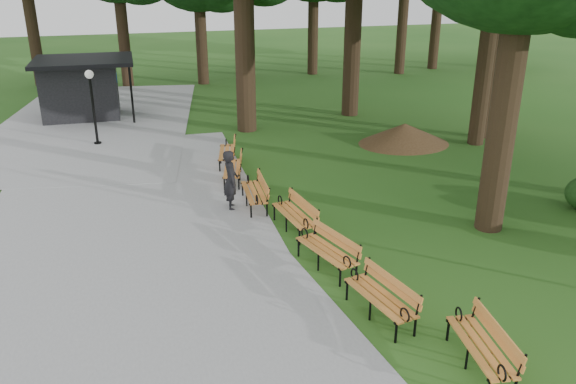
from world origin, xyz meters
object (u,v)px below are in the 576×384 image
object	(u,v)px
person	(231,180)
bench_6	(227,152)
bench_3	(294,215)
bench_2	(326,251)
bench_5	(233,169)
bench_1	(380,298)
dirt_mound	(404,134)
kiosk	(80,88)
bench_0	(481,346)
lamp_post	(91,91)
bench_4	(254,192)

from	to	relation	value
person	bench_6	bearing A→B (deg)	-2.67
person	bench_3	xyz separation A→B (m)	(1.27, -1.89, -0.42)
bench_2	bench_5	world-z (taller)	same
person	bench_2	world-z (taller)	person
bench_6	person	bearing A→B (deg)	3.64
bench_1	dirt_mound	bearing A→B (deg)	139.67
kiosk	dirt_mound	size ratio (longest dim) A/B	1.41
bench_0	bench_1	bearing A→B (deg)	-143.89
person	bench_0	bearing A→B (deg)	-155.17
bench_0	bench_3	distance (m)	6.33
bench_0	kiosk	bearing A→B (deg)	-152.27
dirt_mound	bench_1	world-z (taller)	bench_1
bench_6	bench_1	bearing A→B (deg)	18.86
bench_3	bench_6	distance (m)	5.81
bench_0	bench_6	size ratio (longest dim) A/B	1.00
person	dirt_mound	size ratio (longest dim) A/B	0.58
bench_3	kiosk	bearing A→B (deg)	-165.34
kiosk	bench_3	size ratio (longest dim) A/B	2.22
kiosk	bench_5	xyz separation A→B (m)	(4.84, -10.20, -0.88)
kiosk	lamp_post	size ratio (longest dim) A/B	1.47
kiosk	bench_3	xyz separation A→B (m)	(5.65, -14.25, -0.88)
bench_0	bench_5	size ratio (longest dim) A/B	1.00
person	bench_1	xyz separation A→B (m)	(1.71, -6.17, -0.42)
bench_1	bench_4	bearing A→B (deg)	178.85
kiosk	bench_2	world-z (taller)	kiosk
bench_5	bench_6	xyz separation A→B (m)	(0.15, 1.73, 0.00)
lamp_post	bench_5	size ratio (longest dim) A/B	1.51
bench_1	kiosk	bearing A→B (deg)	-172.79
lamp_post	bench_5	world-z (taller)	lamp_post
person	lamp_post	size ratio (longest dim) A/B	0.60
bench_4	bench_6	world-z (taller)	same
bench_1	bench_2	bearing A→B (deg)	177.49
bench_1	lamp_post	bearing A→B (deg)	-169.49
bench_2	bench_6	world-z (taller)	same
bench_3	bench_4	world-z (taller)	same
dirt_mound	bench_3	xyz separation A→B (m)	(-6.38, -6.29, 0.04)
lamp_post	dirt_mound	xyz separation A→B (m)	(11.38, -3.23, -1.68)
person	kiosk	size ratio (longest dim) A/B	0.41
lamp_post	bench_2	size ratio (longest dim) A/B	1.51
bench_6	bench_4	bearing A→B (deg)	13.12
kiosk	bench_4	world-z (taller)	kiosk
bench_4	dirt_mound	bearing A→B (deg)	126.78
bench_4	bench_5	size ratio (longest dim) A/B	1.00
dirt_mound	bench_4	world-z (taller)	bench_4
kiosk	bench_1	bearing A→B (deg)	-70.45
person	bench_0	size ratio (longest dim) A/B	0.91
lamp_post	bench_1	distance (m)	14.92
lamp_post	bench_3	world-z (taller)	lamp_post
person	bench_4	xyz separation A→B (m)	(0.65, -0.05, -0.42)
kiosk	bench_2	bearing A→B (deg)	-69.24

